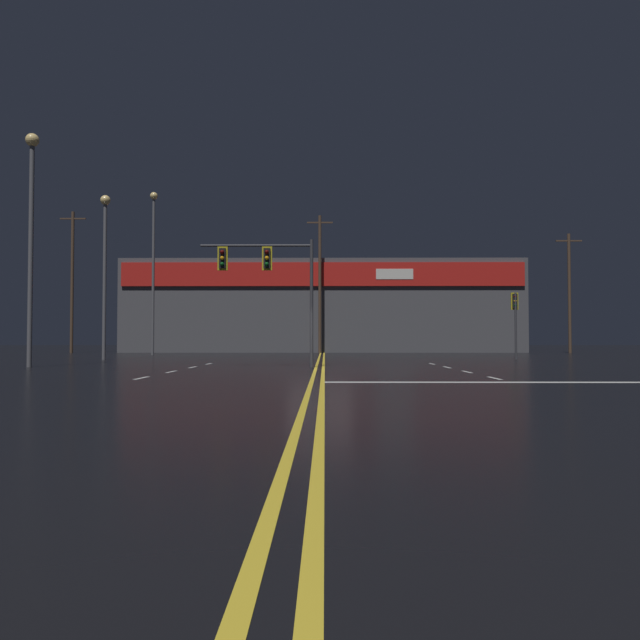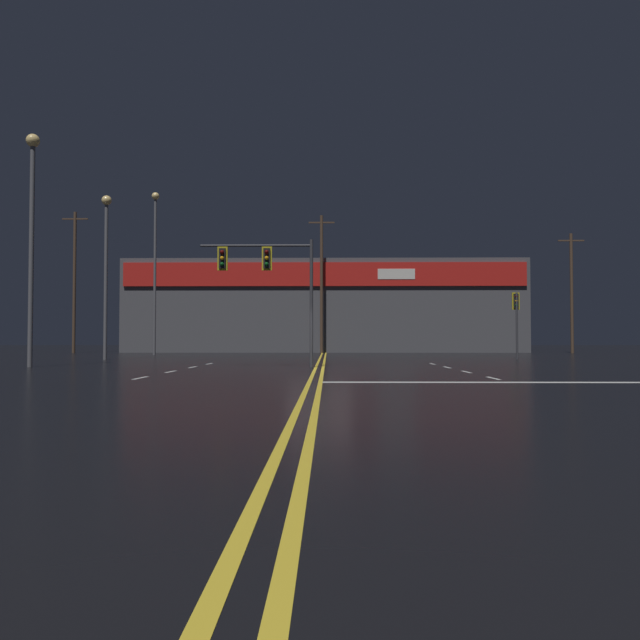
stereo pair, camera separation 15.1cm
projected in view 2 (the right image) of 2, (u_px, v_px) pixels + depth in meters
ground_plane at (319, 369)px, 23.96m from camera, size 200.00×200.00×0.00m
road_markings at (348, 371)px, 22.48m from camera, size 15.63×60.00×0.01m
traffic_signal_median at (265, 270)px, 25.87m from camera, size 4.70×0.36×5.31m
traffic_signal_corner_northeast at (516, 310)px, 35.78m from camera, size 0.42×0.36×3.86m
streetlight_near_right at (155, 254)px, 46.21m from camera, size 0.56×0.56×12.10m
streetlight_median_approach at (106, 254)px, 35.53m from camera, size 0.56×0.56×9.39m
streetlight_far_left at (32, 219)px, 26.23m from camera, size 0.56×0.56×9.84m
building_backdrop at (325, 308)px, 58.74m from camera, size 35.53×10.23×8.21m
utility_pole_row at (308, 284)px, 52.86m from camera, size 44.42×0.26×12.06m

